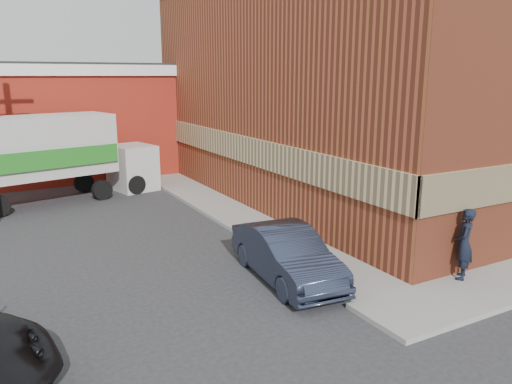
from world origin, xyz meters
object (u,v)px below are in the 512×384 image
warehouse (7,121)px  man (464,244)px  sedan (286,254)px  brick_building (383,83)px  box_truck (58,152)px

warehouse → man: bearing=-66.3°
warehouse → sedan: size_ratio=4.00×
warehouse → sedan: bearing=-73.9°
brick_building → man: size_ratio=10.24×
sedan → box_truck: box_truck is taller
brick_building → sedan: size_ratio=4.48×
sedan → man: bearing=-25.9°
brick_building → warehouse: (-14.50, 11.00, -1.87)m
sedan → box_truck: bearing=113.8°
brick_building → man: bearing=-121.2°
box_truck → sedan: bearing=-84.5°
sedan → brick_building: bearing=42.4°
brick_building → box_truck: bearing=161.8°
brick_building → sedan: (-9.30, -6.99, -4.01)m
brick_building → box_truck: size_ratio=2.48×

